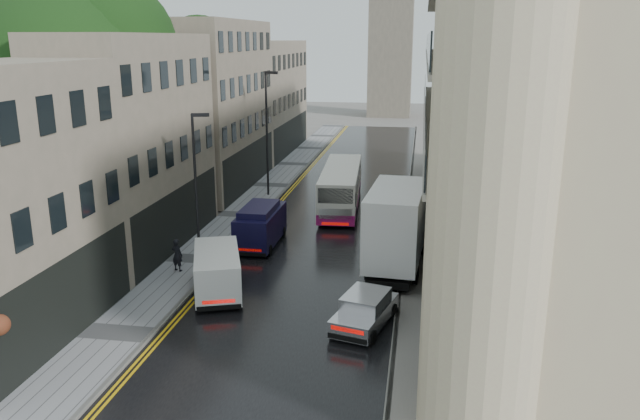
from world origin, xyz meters
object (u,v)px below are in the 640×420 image
(lamp_post_near, at_px, (196,192))
(lamp_post_far, at_px, (267,135))
(pedestrian, at_px, (177,255))
(cream_bus, at_px, (321,198))
(white_van, at_px, (197,287))
(tree_far, at_px, (173,106))
(navy_van, at_px, (237,232))
(tree_near, at_px, (67,119))
(white_lorry, at_px, (369,237))
(silver_hatchback, at_px, (334,319))

(lamp_post_near, xyz_separation_m, lamp_post_far, (-0.12, 14.47, 0.58))
(pedestrian, bearing_deg, cream_bus, -100.08)
(white_van, distance_m, pedestrian, 4.55)
(tree_far, height_order, lamp_post_far, tree_far)
(white_van, relative_size, navy_van, 0.96)
(cream_bus, bearing_deg, navy_van, -118.74)
(tree_near, xyz_separation_m, pedestrian, (6.46, -2.54, -6.03))
(white_lorry, height_order, white_van, white_lorry)
(tree_far, relative_size, white_van, 2.82)
(tree_near, relative_size, pedestrian, 8.70)
(lamp_post_near, bearing_deg, navy_van, 45.02)
(white_van, height_order, pedestrian, white_van)
(cream_bus, distance_m, lamp_post_near, 10.58)
(cream_bus, distance_m, navy_van, 7.76)
(tree_near, bearing_deg, cream_bus, 32.66)
(navy_van, relative_size, pedestrian, 2.88)
(cream_bus, bearing_deg, white_van, -105.52)
(tree_far, height_order, pedestrian, tree_far)
(tree_far, bearing_deg, navy_van, -56.67)
(white_van, xyz_separation_m, lamp_post_near, (-1.59, 4.72, 2.80))
(white_van, bearing_deg, lamp_post_near, 89.27)
(tree_near, bearing_deg, navy_van, 3.60)
(tree_near, bearing_deg, lamp_post_near, -13.08)
(cream_bus, xyz_separation_m, pedestrian, (-5.33, -10.09, -0.46))
(lamp_post_near, height_order, lamp_post_far, lamp_post_far)
(pedestrian, distance_m, lamp_post_near, 3.13)
(tree_far, height_order, cream_bus, tree_far)
(tree_far, relative_size, silver_hatchback, 3.38)
(white_van, bearing_deg, lamp_post_far, 75.78)
(silver_hatchback, bearing_deg, white_van, -179.19)
(white_lorry, bearing_deg, lamp_post_near, -178.43)
(cream_bus, distance_m, pedestrian, 11.43)
(tree_near, height_order, lamp_post_near, tree_near)
(tree_far, relative_size, navy_van, 2.71)
(tree_far, relative_size, pedestrian, 7.80)
(silver_hatchback, distance_m, white_van, 6.12)
(tree_far, bearing_deg, tree_near, -91.32)
(tree_far, relative_size, cream_bus, 1.25)
(lamp_post_near, bearing_deg, silver_hatchback, -55.38)
(white_van, bearing_deg, tree_near, 124.79)
(silver_hatchback, bearing_deg, pedestrian, 162.09)
(white_van, bearing_deg, silver_hatchback, -33.32)
(pedestrian, bearing_deg, white_van, 139.45)
(white_lorry, xyz_separation_m, white_van, (-6.69, -4.38, -1.09))
(tree_near, height_order, navy_van, tree_near)
(white_lorry, xyz_separation_m, lamp_post_near, (-8.28, 0.33, 1.71))
(white_lorry, bearing_deg, tree_near, 176.47)
(silver_hatchback, bearing_deg, cream_bus, 115.77)
(tree_near, distance_m, cream_bus, 15.07)
(navy_van, xyz_separation_m, pedestrian, (-2.04, -3.07, -0.28))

